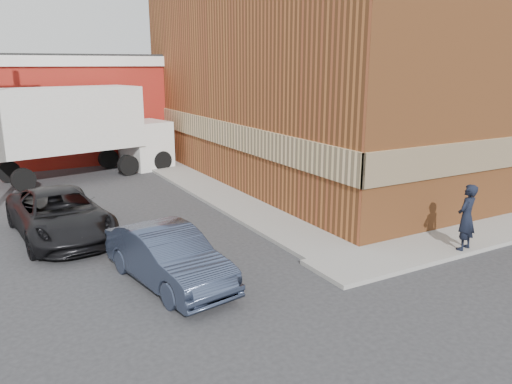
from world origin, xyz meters
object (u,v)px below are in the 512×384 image
sedan (168,256)px  box_truck (84,126)px  warehouse (6,108)px  brick_building (353,73)px  man (466,217)px  suv_a (60,214)px

sedan → box_truck: bearing=77.3°
warehouse → sedan: bearing=-83.8°
brick_building → warehouse: brick_building is taller
brick_building → sedan: size_ratio=4.41×
man → suv_a: bearing=-50.1°
box_truck → sedan: bearing=-104.5°
suv_a → brick_building: bearing=9.8°
man → sedan: size_ratio=0.45×
man → suv_a: 11.76m
warehouse → man: warehouse is taller
warehouse → sedan: size_ratio=3.94×
man → box_truck: 16.90m
suv_a → box_truck: size_ratio=0.60×
brick_building → suv_a: bearing=-165.5°
warehouse → suv_a: size_ratio=3.15×
sedan → box_truck: (0.68, 13.16, 1.69)m
sedan → box_truck: box_truck is taller
sedan → suv_a: suv_a is taller
man → brick_building: bearing=-127.8°
box_truck → brick_building: bearing=-33.5°
brick_building → sedan: bearing=-145.8°
man → box_truck: size_ratio=0.21×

